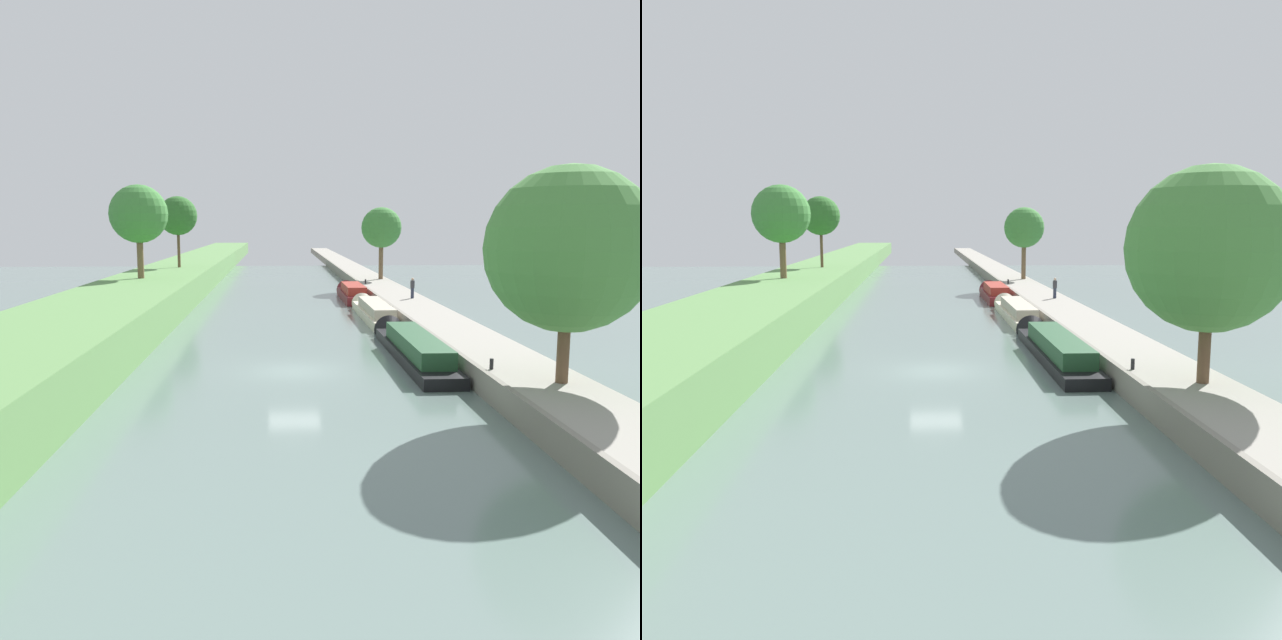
{
  "view_description": "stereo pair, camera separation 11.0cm",
  "coord_description": "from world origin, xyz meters",
  "views": [
    {
      "loc": [
        -0.79,
        -31.07,
        7.08
      ],
      "look_at": [
        1.9,
        10.09,
        1.0
      ],
      "focal_mm": 36.9,
      "sensor_mm": 36.0,
      "label": 1
    },
    {
      "loc": [
        -0.68,
        -31.08,
        7.08
      ],
      "look_at": [
        1.9,
        10.09,
        1.0
      ],
      "focal_mm": 36.9,
      "sensor_mm": 36.0,
      "label": 2
    }
  ],
  "objects": [
    {
      "name": "ground_plane",
      "position": [
        0.0,
        0.0,
        0.0
      ],
      "size": [
        160.0,
        160.0,
        0.0
      ],
      "primitive_type": "plane",
      "color": "slate"
    },
    {
      "name": "left_grassy_bank",
      "position": [
        -11.65,
        0.0,
        1.22
      ],
      "size": [
        7.78,
        260.0,
        2.43
      ],
      "color": "#5B894C",
      "rests_on": "ground_plane"
    },
    {
      "name": "right_towpath",
      "position": [
        9.57,
        0.0,
        0.54
      ],
      "size": [
        3.62,
        260.0,
        1.08
      ],
      "color": "gray",
      "rests_on": "ground_plane"
    },
    {
      "name": "stone_quay",
      "position": [
        7.64,
        0.0,
        0.56
      ],
      "size": [
        0.25,
        260.0,
        1.13
      ],
      "color": "gray",
      "rests_on": "ground_plane"
    },
    {
      "name": "narrowboat_black",
      "position": [
        6.35,
        3.01,
        0.57
      ],
      "size": [
        2.0,
        14.68,
        2.08
      ],
      "color": "black",
      "rests_on": "ground_plane"
    },
    {
      "name": "narrowboat_cream",
      "position": [
        6.43,
        17.58,
        0.55
      ],
      "size": [
        1.87,
        13.56,
        1.9
      ],
      "color": "beige",
      "rests_on": "ground_plane"
    },
    {
      "name": "narrowboat_maroon",
      "position": [
        6.21,
        30.03,
        0.62
      ],
      "size": [
        2.03,
        10.63,
        2.1
      ],
      "color": "maroon",
      "rests_on": "ground_plane"
    },
    {
      "name": "tree_rightbank_near",
      "position": [
        9.99,
        -7.33,
        6.13
      ],
      "size": [
        6.21,
        6.21,
        8.17
      ],
      "color": "brown",
      "rests_on": "right_towpath"
    },
    {
      "name": "tree_rightbank_midnear",
      "position": [
        10.47,
        39.76,
        6.59
      ],
      "size": [
        4.34,
        4.34,
        7.73
      ],
      "color": "brown",
      "rests_on": "right_towpath"
    },
    {
      "name": "tree_leftbank_downstream",
      "position": [
        -11.21,
        39.97,
        7.86
      ],
      "size": [
        4.1,
        4.1,
        7.5
      ],
      "color": "brown",
      "rests_on": "left_grassy_bank"
    },
    {
      "name": "tree_leftbank_upstream",
      "position": [
        -12.4,
        25.85,
        7.84
      ],
      "size": [
        4.9,
        4.9,
        7.89
      ],
      "color": "brown",
      "rests_on": "left_grassy_bank"
    },
    {
      "name": "person_walking",
      "position": [
        10.12,
        21.16,
        1.95
      ],
      "size": [
        0.34,
        0.34,
        1.66
      ],
      "color": "#282D42",
      "rests_on": "right_towpath"
    },
    {
      "name": "mooring_bollard_near",
      "position": [
        8.06,
        -4.9,
        1.3
      ],
      "size": [
        0.16,
        0.16,
        0.45
      ],
      "color": "black",
      "rests_on": "right_towpath"
    },
    {
      "name": "mooring_bollard_far",
      "position": [
        8.06,
        34.21,
        1.3
      ],
      "size": [
        0.16,
        0.16,
        0.45
      ],
      "color": "black",
      "rests_on": "right_towpath"
    }
  ]
}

